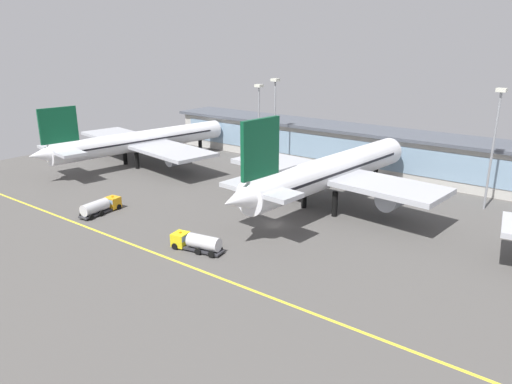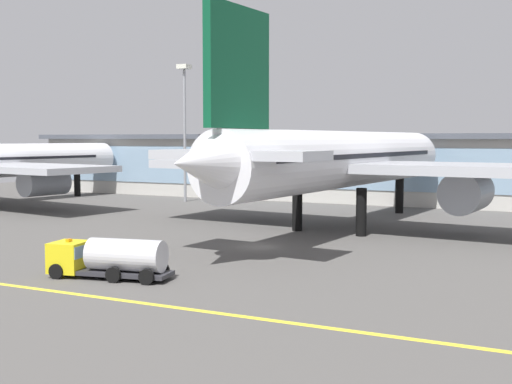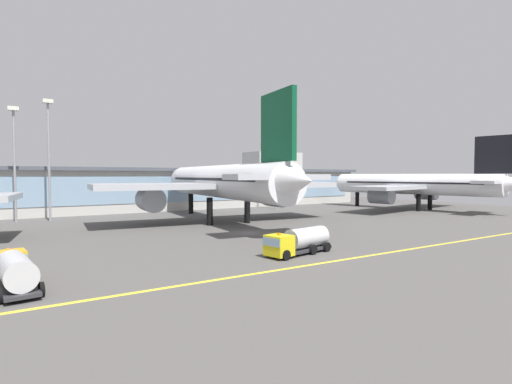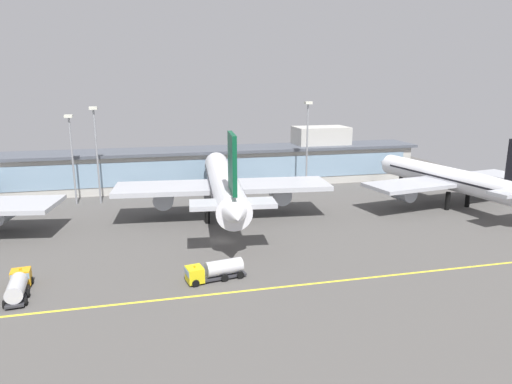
{
  "view_description": "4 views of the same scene",
  "coord_description": "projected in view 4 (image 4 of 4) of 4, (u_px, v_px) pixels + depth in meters",
  "views": [
    {
      "loc": [
        47.91,
        -68.75,
        33.06
      ],
      "look_at": [
        -8.76,
        5.58,
        3.32
      ],
      "focal_mm": 33.86,
      "sensor_mm": 36.0,
      "label": 1
    },
    {
      "loc": [
        26.55,
        -54.37,
        10.01
      ],
      "look_at": [
        -5.43,
        10.48,
        4.15
      ],
      "focal_mm": 46.29,
      "sensor_mm": 36.0,
      "label": 2
    },
    {
      "loc": [
        -31.39,
        -51.88,
        8.92
      ],
      "look_at": [
        5.85,
        6.78,
        5.96
      ],
      "focal_mm": 27.7,
      "sensor_mm": 36.0,
      "label": 3
    },
    {
      "loc": [
        -12.7,
        -80.62,
        28.8
      ],
      "look_at": [
        9.93,
        12.88,
        5.83
      ],
      "focal_mm": 32.08,
      "sensor_mm": 36.0,
      "label": 4
    }
  ],
  "objects": [
    {
      "name": "ground_plane",
      "position": [
        221.0,
        240.0,
        85.81
      ],
      "size": [
        182.44,
        182.44,
        0.0
      ],
      "primitive_type": "plane",
      "color": "#514F4C"
    },
    {
      "name": "taxiway_centreline_stripe",
      "position": [
        246.0,
        291.0,
        65.01
      ],
      "size": [
        145.95,
        0.5,
        0.01
      ],
      "primitive_type": "cube",
      "color": "yellow",
      "rests_on": "ground"
    },
    {
      "name": "terminal_building",
      "position": [
        200.0,
        166.0,
        129.99
      ],
      "size": [
        133.31,
        14.0,
        15.96
      ],
      "color": "beige",
      "rests_on": "ground"
    },
    {
      "name": "airliner_near_right",
      "position": [
        223.0,
        184.0,
        98.57
      ],
      "size": [
        46.91,
        59.03,
        20.75
      ],
      "rotation": [
        0.0,
        0.0,
        1.48
      ],
      "color": "black",
      "rests_on": "ground"
    },
    {
      "name": "airliner_far_right",
      "position": [
        450.0,
        179.0,
        109.1
      ],
      "size": [
        44.33,
        51.68,
        17.74
      ],
      "rotation": [
        0.0,
        0.0,
        1.74
      ],
      "color": "black",
      "rests_on": "ground"
    },
    {
      "name": "fuel_tanker_truck",
      "position": [
        18.0,
        285.0,
        63.54
      ],
      "size": [
        3.75,
        9.25,
        2.9
      ],
      "rotation": [
        0.0,
        0.0,
        1.68
      ],
      "color": "black",
      "rests_on": "ground"
    },
    {
      "name": "baggage_tug_near",
      "position": [
        214.0,
        270.0,
        68.35
      ],
      "size": [
        9.34,
        4.32,
        2.9
      ],
      "rotation": [
        0.0,
        0.0,
        3.32
      ],
      "color": "black",
      "rests_on": "ground"
    },
    {
      "name": "apron_light_mast_west",
      "position": [
        307.0,
        134.0,
        119.93
      ],
      "size": [
        1.8,
        1.8,
        24.19
      ],
      "color": "gray",
      "rests_on": "ground"
    },
    {
      "name": "apron_light_mast_centre",
      "position": [
        96.0,
        141.0,
        108.86
      ],
      "size": [
        1.8,
        1.8,
        23.44
      ],
      "color": "gray",
      "rests_on": "ground"
    },
    {
      "name": "apron_light_mast_east",
      "position": [
        71.0,
        146.0,
        108.37
      ],
      "size": [
        1.8,
        1.8,
        21.63
      ],
      "color": "gray",
      "rests_on": "ground"
    }
  ]
}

